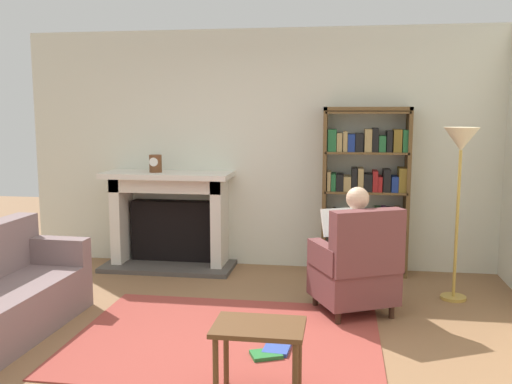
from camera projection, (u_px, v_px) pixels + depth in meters
name	position (u px, v px, depth m)	size (l,w,h in m)	color
ground	(218.00, 355.00, 4.15)	(14.00, 14.00, 0.00)	#896241
back_wall	(265.00, 149.00, 6.46)	(5.60, 0.10, 2.70)	silver
area_rug	(226.00, 338.00, 4.45)	(2.40, 1.80, 0.01)	#9A3C33
fireplace	(171.00, 216.00, 6.48)	(1.49, 0.64, 1.10)	#4C4742
mantel_clock	(155.00, 164.00, 6.31)	(0.14, 0.14, 0.20)	brown
bookshelf	(366.00, 192.00, 6.14)	(0.93, 0.32, 1.83)	brown
armchair_reading	(357.00, 268.00, 4.92)	(0.85, 0.84, 0.97)	#331E14
seated_reader	(351.00, 243.00, 5.00)	(0.52, 0.60, 1.14)	silver
side_table	(259.00, 337.00, 3.45)	(0.56, 0.39, 0.49)	brown
scattered_books	(260.00, 342.00, 4.32)	(0.55, 0.66, 0.04)	#267233
floor_lamp	(461.00, 155.00, 5.20)	(0.32, 0.32, 1.64)	#B7933F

